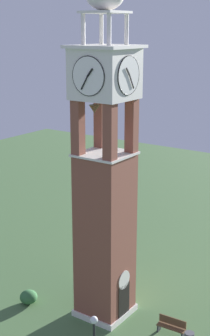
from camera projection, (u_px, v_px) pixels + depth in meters
The scene contains 5 objects.
ground at pixel (105, 312), 29.31m from camera, with size 80.00×80.00×0.00m, color #476B3D.
clock_tower at pixel (105, 185), 27.15m from camera, with size 3.22×3.22×18.82m.
park_bench at pixel (172, 326), 27.11m from camera, with size 0.53×1.62×0.95m.
lamp_post at pixel (94, 336), 22.90m from camera, with size 0.36×0.36×3.52m.
shrub_near_entry at pixel (29, 297), 30.20m from camera, with size 1.08×1.08×0.82m, color #336638.
Camera 1 is at (-21.18, -14.83, 16.25)m, focal length 52.80 mm.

